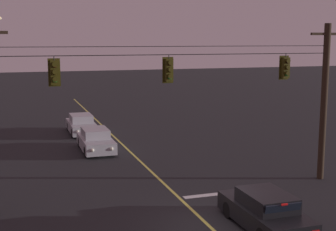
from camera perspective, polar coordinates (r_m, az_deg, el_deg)
name	(u,v)px	position (r m, az deg, el deg)	size (l,w,h in m)	color
ground_plane	(211,227)	(17.89, 5.17, -13.30)	(180.00, 180.00, 0.00)	black
lane_centre_stripe	(140,161)	(26.91, -3.34, -5.55)	(0.14, 60.00, 0.01)	#D1C64C
stop_bar_paint	(219,194)	(21.54, 6.22, -9.36)	(3.40, 0.36, 0.01)	silver
signal_span_assembly	(175,107)	(20.49, 0.87, 1.07)	(17.05, 0.32, 7.59)	#2D2116
traffic_light_leftmost	(55,73)	(19.26, -13.52, 5.06)	(0.48, 0.41, 1.22)	black
traffic_light_left_inner	(169,70)	(20.22, 0.12, 5.49)	(0.48, 0.41, 1.22)	black
traffic_light_centre	(286,68)	(22.66, 14.01, 5.61)	(0.48, 0.41, 1.22)	black
car_waiting_near_lane	(265,212)	(17.85, 11.61, -11.28)	(1.80, 4.33, 1.39)	black
car_oncoming_lead	(96,141)	(29.58, -8.71, -3.01)	(1.80, 4.42, 1.39)	#A5A5AD
car_oncoming_trailing	(81,125)	(35.25, -10.39, -1.10)	(1.80, 4.42, 1.39)	#A5A5AD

